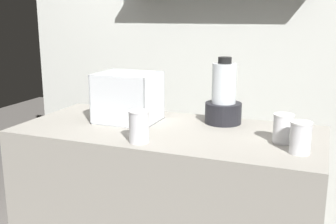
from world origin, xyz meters
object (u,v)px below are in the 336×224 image
juice_cup_beet_left (283,130)px  juice_cup_mango_middle (300,139)px  carrot_display_bin (128,106)px  blender_pitcher (224,99)px  juice_cup_mango_far_left (139,128)px

juice_cup_beet_left → juice_cup_mango_middle: (0.08, -0.11, 0.00)m
carrot_display_bin → blender_pitcher: size_ratio=0.91×
juice_cup_mango_middle → juice_cup_beet_left: bearing=124.4°
carrot_display_bin → juice_cup_mango_far_left: (0.20, -0.29, -0.01)m
blender_pitcher → juice_cup_mango_middle: blender_pitcher is taller
juice_cup_beet_left → carrot_display_bin: bearing=173.9°
carrot_display_bin → blender_pitcher: bearing=17.0°
juice_cup_mango_middle → blender_pitcher: bearing=139.3°
juice_cup_mango_far_left → juice_cup_beet_left: 0.59m
juice_cup_mango_far_left → juice_cup_mango_middle: size_ratio=1.09×
blender_pitcher → juice_cup_mango_far_left: (-0.25, -0.43, -0.06)m
juice_cup_beet_left → juice_cup_mango_middle: bearing=-55.6°
carrot_display_bin → juice_cup_mango_far_left: size_ratio=2.17×
juice_cup_mango_middle → carrot_display_bin: bearing=167.0°
carrot_display_bin → juice_cup_mango_middle: 0.85m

